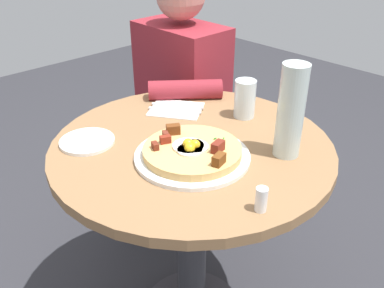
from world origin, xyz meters
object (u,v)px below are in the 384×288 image
(dining_table, at_px, (192,192))
(water_bottle, at_px, (291,111))
(breakfast_pizza, at_px, (192,150))
(salt_shaker, at_px, (261,199))
(fork, at_px, (177,106))
(water_glass, at_px, (245,99))
(pizza_plate, at_px, (192,156))
(person_seated, at_px, (182,121))
(bread_plate, at_px, (87,141))
(pepper_shaker, at_px, (246,94))
(knife, at_px, (175,110))

(dining_table, bearing_deg, water_bottle, -146.91)
(breakfast_pizza, relative_size, salt_shaker, 4.51)
(fork, distance_m, water_glass, 0.24)
(water_glass, relative_size, salt_shaker, 2.08)
(pizza_plate, distance_m, breakfast_pizza, 0.02)
(pizza_plate, relative_size, water_glass, 2.55)
(dining_table, bearing_deg, salt_shaker, 162.97)
(person_seated, distance_m, bread_plate, 0.70)
(dining_table, distance_m, water_glass, 0.34)
(water_glass, bearing_deg, fork, 29.34)
(bread_plate, relative_size, pepper_shaker, 3.00)
(knife, height_order, pepper_shaker, pepper_shaker)
(pizza_plate, relative_size, salt_shaker, 5.30)
(person_seated, height_order, water_glass, person_seated)
(fork, bearing_deg, breakfast_pizza, 111.26)
(pizza_plate, xyz_separation_m, breakfast_pizza, (-0.00, 0.00, 0.02))
(dining_table, height_order, salt_shaker, salt_shaker)
(bread_plate, xyz_separation_m, pepper_shaker, (-0.12, -0.56, 0.02))
(person_seated, relative_size, water_bottle, 4.39)
(person_seated, xyz_separation_m, fork, (-0.26, 0.25, 0.24))
(knife, bearing_deg, dining_table, 117.90)
(knife, bearing_deg, salt_shaker, 124.91)
(pizza_plate, xyz_separation_m, salt_shaker, (-0.27, 0.04, 0.02))
(dining_table, xyz_separation_m, person_seated, (0.47, -0.39, -0.06))
(pizza_plate, bearing_deg, bread_plate, 30.84)
(fork, xyz_separation_m, knife, (-0.02, 0.03, 0.00))
(bread_plate, relative_size, water_glass, 1.28)
(person_seated, bearing_deg, fork, 135.28)
(breakfast_pizza, xyz_separation_m, fork, (0.27, -0.19, -0.02))
(dining_table, bearing_deg, fork, -32.30)
(fork, bearing_deg, bread_plate, 56.51)
(person_seated, height_order, breakfast_pizza, person_seated)
(water_glass, height_order, salt_shaker, water_glass)
(breakfast_pizza, bearing_deg, pizza_plate, -81.97)
(dining_table, xyz_separation_m, breakfast_pizza, (-0.06, 0.06, 0.20))
(knife, xyz_separation_m, pepper_shaker, (-0.10, -0.24, 0.02))
(water_glass, relative_size, water_bottle, 0.48)
(bread_plate, distance_m, water_bottle, 0.58)
(bread_plate, bearing_deg, salt_shaker, -167.61)
(person_seated, distance_m, salt_shaker, 0.97)
(pizza_plate, height_order, fork, pizza_plate)
(person_seated, height_order, knife, person_seated)
(person_seated, xyz_separation_m, knife, (-0.28, 0.28, 0.24))
(dining_table, distance_m, water_bottle, 0.40)
(dining_table, height_order, water_glass, water_glass)
(fork, bearing_deg, water_glass, 175.67)
(knife, bearing_deg, person_seated, -79.44)
(knife, bearing_deg, breakfast_pizza, 113.76)
(breakfast_pizza, distance_m, fork, 0.33)
(dining_table, height_order, breakfast_pizza, breakfast_pizza)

